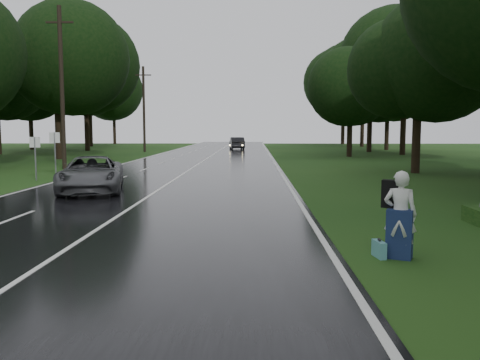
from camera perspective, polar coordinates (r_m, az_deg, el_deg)
name	(u,v)px	position (r m, az deg, el deg)	size (l,w,h in m)	color
ground	(94,233)	(13.61, -16.28, -5.84)	(160.00, 160.00, 0.00)	#1F4213
road	(190,170)	(33.05, -5.67, 1.16)	(12.00, 140.00, 0.04)	black
lane_center	(190,169)	(33.05, -5.67, 1.20)	(0.12, 140.00, 0.01)	silver
grey_car	(91,174)	(22.11, -16.50, 0.65)	(2.49, 5.40, 1.50)	#4B4D50
far_car	(237,143)	(65.12, -0.37, 4.19)	(1.66, 4.75, 1.57)	black
hitchhiker	(399,218)	(10.99, 17.63, -4.10)	(0.79, 0.77, 1.84)	silver
suitcase	(379,249)	(11.05, 15.49, -7.57)	(0.14, 0.49, 0.35)	#579DA5
utility_pole_mid	(65,169)	(35.63, -19.26, 1.17)	(1.80, 0.28, 10.66)	black
utility_pole_far	(145,152)	(59.54, -10.75, 3.14)	(1.80, 0.28, 9.80)	black
road_sign_a	(36,181)	(28.30, -22.09, -0.06)	(0.55, 0.10, 2.27)	white
road_sign_b	(56,176)	(30.71, -20.14, 0.44)	(0.60, 0.10, 2.49)	white
tree_left_e	(60,159)	(47.77, -19.73, 2.26)	(9.79, 9.79, 15.29)	black
tree_left_f	(88,151)	(64.71, -16.90, 3.20)	(11.50, 11.50, 17.97)	black
tree_right_d	(415,173)	(32.59, 19.24, 0.76)	(7.70, 7.70, 12.04)	black
tree_right_e	(349,157)	(50.02, 12.27, 2.61)	(7.38, 7.38, 11.53)	black
tree_right_f	(369,152)	(60.48, 14.41, 3.10)	(8.66, 8.66, 13.52)	black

